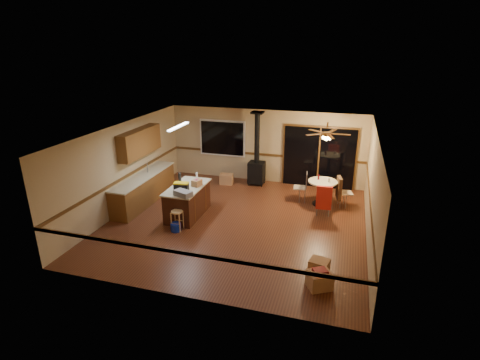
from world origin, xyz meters
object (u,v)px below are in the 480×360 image
at_px(dining_table, 322,189).
at_px(chair_left, 304,184).
at_px(blue_bucket, 176,227).
at_px(chair_right, 340,188).
at_px(box_corner_b, 319,267).
at_px(box_corner_a, 319,280).
at_px(chair_near, 324,198).
at_px(toolbox_grey, 183,193).
at_px(wood_stove, 257,165).
at_px(kitchen_island, 188,201).
at_px(box_under_window, 226,179).
at_px(bar_stool, 177,220).
at_px(toolbox_black, 181,187).

distance_m(dining_table, chair_left, 0.61).
distance_m(blue_bucket, chair_right, 5.07).
bearing_deg(box_corner_b, box_corner_a, -84.13).
bearing_deg(chair_near, blue_bucket, -151.44).
xyz_separation_m(toolbox_grey, box_corner_b, (3.76, -1.25, -0.81)).
bearing_deg(box_corner_b, wood_stove, 118.13).
distance_m(kitchen_island, box_under_window, 2.82).
relative_size(bar_stool, box_corner_b, 1.35).
relative_size(kitchen_island, chair_left, 3.26).
xyz_separation_m(chair_right, box_corner_a, (-0.20, -4.34, -0.42)).
bearing_deg(chair_left, chair_near, -54.51).
xyz_separation_m(kitchen_island, box_corner_a, (4.01, -2.43, -0.27)).
height_order(kitchen_island, chair_near, chair_near).
height_order(chair_left, box_corner_a, chair_left).
relative_size(toolbox_grey, toolbox_black, 1.25).
bearing_deg(chair_near, chair_right, 65.43).
bearing_deg(wood_stove, box_corner_a, -63.69).
xyz_separation_m(dining_table, chair_right, (0.52, 0.01, 0.07)).
xyz_separation_m(dining_table, chair_near, (0.11, -0.88, 0.07)).
xyz_separation_m(kitchen_island, chair_left, (3.09, 2.01, 0.14)).
bearing_deg(bar_stool, box_under_window, 87.49).
xyz_separation_m(blue_bucket, chair_near, (3.72, 2.02, 0.48)).
relative_size(blue_bucket, chair_right, 0.39).
distance_m(toolbox_black, box_corner_a, 4.59).
relative_size(kitchen_island, toolbox_grey, 3.44).
bearing_deg(bar_stool, kitchen_island, 96.04).
relative_size(dining_table, box_corner_a, 1.91).
xyz_separation_m(kitchen_island, dining_table, (3.69, 1.90, 0.08)).
bearing_deg(chair_right, kitchen_island, -155.56).
bearing_deg(chair_left, toolbox_grey, -137.14).
xyz_separation_m(wood_stove, box_under_window, (-1.04, -0.25, -0.55)).
bearing_deg(box_corner_b, blue_bucket, 166.71).
height_order(kitchen_island, box_corner_a, kitchen_island).
bearing_deg(box_corner_a, toolbox_black, 152.61).
distance_m(chair_left, chair_near, 1.22).
bearing_deg(bar_stool, wood_stove, 73.12).
relative_size(toolbox_grey, bar_stool, 0.88).
bearing_deg(chair_left, box_under_window, 164.52).
bearing_deg(blue_bucket, wood_stove, 73.28).
relative_size(kitchen_island, box_corner_b, 4.10).
distance_m(toolbox_black, bar_stool, 0.93).
xyz_separation_m(chair_right, box_corner_b, (-0.25, -3.83, -0.43)).
relative_size(chair_left, chair_near, 0.74).
xyz_separation_m(wood_stove, box_corner_b, (2.66, -4.97, -0.56)).
xyz_separation_m(toolbox_grey, bar_stool, (-0.10, -0.24, -0.70)).
bearing_deg(box_corner_a, wood_stove, 116.31).
xyz_separation_m(kitchen_island, wood_stove, (1.30, 3.05, 0.28)).
relative_size(wood_stove, dining_table, 2.82).
bearing_deg(chair_right, wood_stove, 158.62).
bearing_deg(chair_near, toolbox_black, -160.17).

